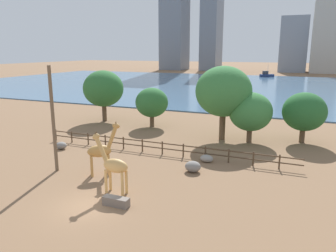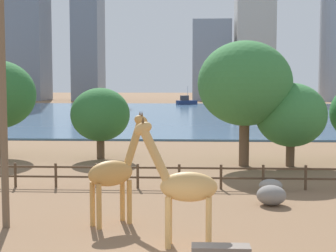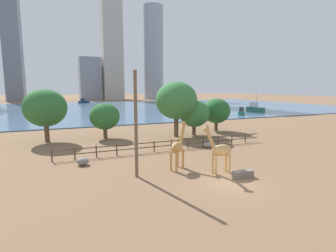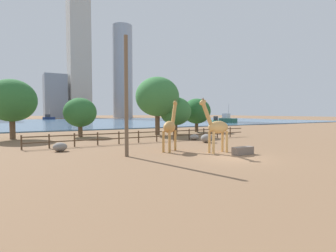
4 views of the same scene
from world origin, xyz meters
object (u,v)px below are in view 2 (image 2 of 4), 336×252
object	(u,v)px
giraffe_tall	(114,172)
giraffe_companion	(184,186)
utility_pole	(3,113)
tree_left_small	(245,84)
boulder_near_fence	(271,195)
boulder_by_pole	(271,186)
boat_ferry	(186,101)
tree_left_large	(291,115)
tree_center_broad	(100,115)

from	to	relation	value
giraffe_tall	giraffe_companion	world-z (taller)	giraffe_tall
utility_pole	tree_left_small	world-z (taller)	utility_pole
boulder_near_fence	giraffe_companion	bearing A→B (deg)	-122.30
boulder_by_pole	boat_ferry	bearing A→B (deg)	93.25
giraffe_tall	boulder_near_fence	xyz separation A→B (m)	(6.65, 3.49, -1.60)
boulder_near_fence	tree_left_small	bearing A→B (deg)	90.90
giraffe_tall	boulder_near_fence	world-z (taller)	giraffe_tall
giraffe_tall	utility_pole	distance (m)	4.78
giraffe_companion	tree_left_large	xyz separation A→B (m)	(6.76, 17.22, 1.35)
boulder_by_pole	tree_left_small	distance (m)	9.76
giraffe_tall	boulder_by_pole	world-z (taller)	giraffe_tall
giraffe_tall	boat_ferry	size ratio (longest dim) A/B	0.83
giraffe_companion	utility_pole	size ratio (longest dim) A/B	0.50
giraffe_companion	tree_left_large	bearing A→B (deg)	-110.07
utility_pole	boat_ferry	bearing A→B (deg)	87.20
boulder_near_fence	boulder_by_pole	size ratio (longest dim) A/B	1.12
giraffe_tall	tree_left_small	size ratio (longest dim) A/B	0.53
utility_pole	tree_left_large	size ratio (longest dim) A/B	1.59
giraffe_companion	boulder_near_fence	distance (m)	7.42
giraffe_tall	giraffe_companion	distance (m)	3.82
giraffe_companion	boulder_near_fence	bearing A→B (deg)	-120.92
boulder_near_fence	tree_left_small	world-z (taller)	tree_left_small
giraffe_tall	utility_pole	bearing A→B (deg)	150.65
utility_pole	boat_ferry	xyz separation A→B (m)	(5.34, 109.10, -3.44)
tree_left_small	giraffe_tall	bearing A→B (deg)	-113.93
boulder_by_pole	tree_center_broad	world-z (taller)	tree_center_broad
giraffe_tall	boat_ferry	bearing A→B (deg)	50.87
tree_left_large	tree_center_broad	distance (m)	13.56
tree_left_large	boulder_near_fence	bearing A→B (deg)	-104.61
boulder_by_pole	utility_pole	bearing A→B (deg)	-147.94
giraffe_companion	boulder_near_fence	xyz separation A→B (m)	(3.87, 6.12, -1.62)
giraffe_tall	tree_left_large	world-z (taller)	tree_left_large
boulder_by_pole	boulder_near_fence	bearing A→B (deg)	-97.82
boulder_by_pole	tree_left_small	bearing A→B (deg)	93.90
giraffe_tall	utility_pole	world-z (taller)	utility_pole
boulder_near_fence	boat_ferry	bearing A→B (deg)	92.95
giraffe_companion	tree_left_small	xyz separation A→B (m)	(3.70, 17.21, 3.43)
boulder_near_fence	boat_ferry	world-z (taller)	boat_ferry
boat_ferry	utility_pole	bearing A→B (deg)	-123.68
boat_ferry	boulder_near_fence	bearing A→B (deg)	-117.92
utility_pole	giraffe_tall	bearing A→B (deg)	9.12
utility_pole	tree_left_large	world-z (taller)	utility_pole
giraffe_tall	giraffe_companion	size ratio (longest dim) A/B	1.00
utility_pole	tree_left_large	xyz separation A→B (m)	(13.65, 15.24, -0.98)
tree_left_large	tree_left_small	world-z (taller)	tree_left_small
tree_center_broad	boulder_near_fence	bearing A→B (deg)	-53.34
giraffe_tall	boulder_near_fence	bearing A→B (deg)	-10.75
giraffe_tall	tree_left_small	world-z (taller)	tree_left_small
tree_left_large	tree_center_broad	xyz separation A→B (m)	(-13.26, 2.83, -0.19)
tree_center_broad	tree_left_small	size ratio (longest dim) A/B	0.62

